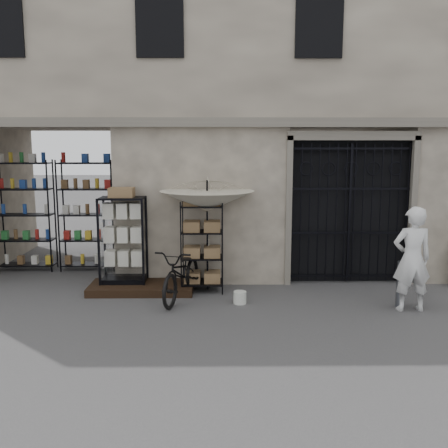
{
  "coord_description": "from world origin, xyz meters",
  "views": [
    {
      "loc": [
        -0.91,
        -7.85,
        2.82
      ],
      "look_at": [
        -0.8,
        1.4,
        1.35
      ],
      "focal_mm": 40.0,
      "sensor_mm": 36.0,
      "label": 1
    }
  ],
  "objects_px": {
    "white_bucket": "(240,297)",
    "bicycle": "(183,299)",
    "market_umbrella": "(207,196)",
    "shopkeeper": "(409,310)",
    "steel_bollard": "(401,285)",
    "display_cabinet": "(123,244)",
    "wire_rack": "(202,247)"
  },
  "relations": [
    {
      "from": "steel_bollard",
      "to": "shopkeeper",
      "type": "xyz_separation_m",
      "value": [
        0.11,
        -0.15,
        -0.41
      ]
    },
    {
      "from": "display_cabinet",
      "to": "wire_rack",
      "type": "height_order",
      "value": "display_cabinet"
    },
    {
      "from": "white_bucket",
      "to": "bicycle",
      "type": "xyz_separation_m",
      "value": [
        -1.05,
        0.29,
        -0.11
      ]
    },
    {
      "from": "display_cabinet",
      "to": "white_bucket",
      "type": "relative_size",
      "value": 7.88
    },
    {
      "from": "wire_rack",
      "to": "bicycle",
      "type": "xyz_separation_m",
      "value": [
        -0.35,
        -0.52,
        -0.87
      ]
    },
    {
      "from": "wire_rack",
      "to": "bicycle",
      "type": "bearing_deg",
      "value": -133.95
    },
    {
      "from": "display_cabinet",
      "to": "shopkeeper",
      "type": "xyz_separation_m",
      "value": [
        5.15,
        -1.33,
        -0.9
      ]
    },
    {
      "from": "market_umbrella",
      "to": "white_bucket",
      "type": "bearing_deg",
      "value": -56.03
    },
    {
      "from": "display_cabinet",
      "to": "bicycle",
      "type": "height_order",
      "value": "display_cabinet"
    },
    {
      "from": "market_umbrella",
      "to": "shopkeeper",
      "type": "distance_m",
      "value": 4.17
    },
    {
      "from": "wire_rack",
      "to": "bicycle",
      "type": "height_order",
      "value": "wire_rack"
    },
    {
      "from": "market_umbrella",
      "to": "bicycle",
      "type": "distance_m",
      "value": 2.01
    },
    {
      "from": "wire_rack",
      "to": "shopkeeper",
      "type": "bearing_deg",
      "value": -28.77
    },
    {
      "from": "display_cabinet",
      "to": "white_bucket",
      "type": "xyz_separation_m",
      "value": [
        2.24,
        -0.93,
        -0.79
      ]
    },
    {
      "from": "market_umbrella",
      "to": "shopkeeper",
      "type": "height_order",
      "value": "market_umbrella"
    },
    {
      "from": "display_cabinet",
      "to": "shopkeeper",
      "type": "relative_size",
      "value": 1.01
    },
    {
      "from": "white_bucket",
      "to": "steel_bollard",
      "type": "height_order",
      "value": "steel_bollard"
    },
    {
      "from": "wire_rack",
      "to": "white_bucket",
      "type": "height_order",
      "value": "wire_rack"
    },
    {
      "from": "display_cabinet",
      "to": "white_bucket",
      "type": "distance_m",
      "value": 2.55
    },
    {
      "from": "wire_rack",
      "to": "bicycle",
      "type": "relative_size",
      "value": 0.96
    },
    {
      "from": "steel_bollard",
      "to": "white_bucket",
      "type": "bearing_deg",
      "value": 174.86
    },
    {
      "from": "market_umbrella",
      "to": "bicycle",
      "type": "relative_size",
      "value": 1.39
    },
    {
      "from": "display_cabinet",
      "to": "shopkeeper",
      "type": "bearing_deg",
      "value": -14.14
    },
    {
      "from": "white_bucket",
      "to": "display_cabinet",
      "type": "bearing_deg",
      "value": 157.41
    },
    {
      "from": "display_cabinet",
      "to": "shopkeeper",
      "type": "distance_m",
      "value": 5.39
    },
    {
      "from": "wire_rack",
      "to": "display_cabinet",
      "type": "bearing_deg",
      "value": 165.7
    },
    {
      "from": "wire_rack",
      "to": "steel_bollard",
      "type": "distance_m",
      "value": 3.68
    },
    {
      "from": "steel_bollard",
      "to": "bicycle",
      "type": "bearing_deg",
      "value": 171.93
    },
    {
      "from": "market_umbrella",
      "to": "wire_rack",
      "type": "bearing_deg",
      "value": -144.55
    },
    {
      "from": "white_bucket",
      "to": "steel_bollard",
      "type": "distance_m",
      "value": 2.82
    },
    {
      "from": "market_umbrella",
      "to": "display_cabinet",
      "type": "bearing_deg",
      "value": 178.48
    },
    {
      "from": "wire_rack",
      "to": "white_bucket",
      "type": "relative_size",
      "value": 7.72
    }
  ]
}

